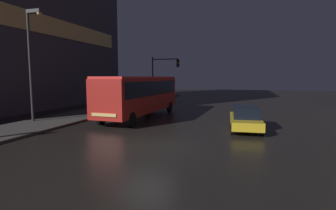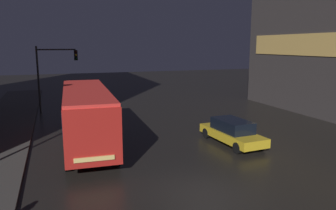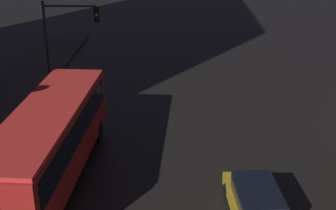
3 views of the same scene
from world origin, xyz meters
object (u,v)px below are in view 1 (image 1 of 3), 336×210
(bus_near, at_px, (140,92))
(traffic_light_main, at_px, (162,72))
(street_lamp_sidewalk, at_px, (32,48))
(pedestrian_near, at_px, (104,99))
(car_taxi, at_px, (245,118))

(bus_near, bearing_deg, traffic_light_main, -78.75)
(bus_near, relative_size, street_lamp_sidewalk, 1.39)
(pedestrian_near, bearing_deg, car_taxi, -69.82)
(traffic_light_main, bearing_deg, pedestrian_near, -115.81)
(pedestrian_near, bearing_deg, traffic_light_main, 18.49)
(pedestrian_near, relative_size, street_lamp_sidewalk, 0.22)
(bus_near, height_order, pedestrian_near, bus_near)
(pedestrian_near, relative_size, traffic_light_main, 0.29)
(car_taxi, height_order, pedestrian_near, pedestrian_near)
(bus_near, bearing_deg, pedestrian_near, -30.02)
(car_taxi, distance_m, pedestrian_near, 14.90)
(car_taxi, bearing_deg, traffic_light_main, -58.55)
(bus_near, distance_m, traffic_light_main, 11.28)
(traffic_light_main, bearing_deg, bus_near, -81.07)
(traffic_light_main, height_order, street_lamp_sidewalk, street_lamp_sidewalk)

